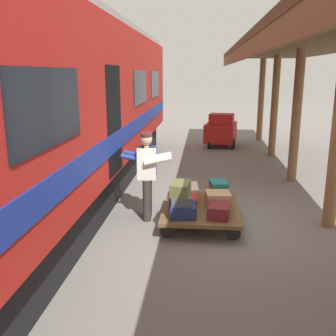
% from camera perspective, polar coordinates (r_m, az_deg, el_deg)
% --- Properties ---
extents(ground_plane, '(60.00, 60.00, 0.00)m').
position_cam_1_polar(ground_plane, '(7.57, 9.06, -8.04)').
color(ground_plane, slate).
extents(train_car, '(3.02, 17.22, 4.00)m').
position_cam_1_polar(train_car, '(7.72, -18.98, 7.61)').
color(train_car, '#B21E19').
rests_on(train_car, ground_plane).
extents(luggage_cart, '(1.44, 1.83, 0.32)m').
position_cam_1_polar(luggage_cart, '(7.41, 4.86, -6.10)').
color(luggage_cart, brown).
rests_on(luggage_cart, ground_plane).
extents(suitcase_cream_canvas, '(0.56, 0.67, 0.27)m').
position_cam_1_polar(suitcase_cream_canvas, '(7.84, 2.56, -3.55)').
color(suitcase_cream_canvas, beige).
rests_on(suitcase_cream_canvas, luggage_cart).
extents(suitcase_maroon_trunk, '(0.43, 0.53, 0.23)m').
position_cam_1_polar(suitcase_maroon_trunk, '(6.89, 7.55, -6.34)').
color(suitcase_maroon_trunk, maroon).
rests_on(suitcase_maroon_trunk, luggage_cart).
extents(suitcase_brown_leather, '(0.47, 0.53, 0.22)m').
position_cam_1_polar(suitcase_brown_leather, '(7.85, 7.29, -3.82)').
color(suitcase_brown_leather, brown).
rests_on(suitcase_brown_leather, luggage_cart).
extents(suitcase_navy_fabric, '(0.51, 0.58, 0.23)m').
position_cam_1_polar(suitcase_navy_fabric, '(6.89, 2.15, -6.23)').
color(suitcase_navy_fabric, navy).
rests_on(suitcase_navy_fabric, luggage_cart).
extents(suitcase_tan_vintage, '(0.50, 0.50, 0.30)m').
position_cam_1_polar(suitcase_tan_vintage, '(7.35, 7.42, -4.73)').
color(suitcase_tan_vintage, tan).
rests_on(suitcase_tan_vintage, luggage_cart).
extents(suitcase_red_plastic, '(0.48, 0.61, 0.21)m').
position_cam_1_polar(suitcase_red_plastic, '(7.37, 2.37, -4.94)').
color(suitcase_red_plastic, '#AD231E').
rests_on(suitcase_red_plastic, luggage_cart).
extents(suitcase_teal_softside, '(0.40, 0.53, 0.15)m').
position_cam_1_polar(suitcase_teal_softside, '(7.83, 7.50, -2.46)').
color(suitcase_teal_softside, '#1E666B').
rests_on(suitcase_teal_softside, suitcase_brown_leather).
extents(suitcase_slate_roller, '(0.40, 0.50, 0.16)m').
position_cam_1_polar(suitcase_slate_roller, '(6.86, 1.89, -4.63)').
color(suitcase_slate_roller, '#4C515B').
rests_on(suitcase_slate_roller, suitcase_navy_fabric).
extents(suitcase_olive_duffel, '(0.36, 0.57, 0.22)m').
position_cam_1_polar(suitcase_olive_duffel, '(6.82, 1.85, -3.05)').
color(suitcase_olive_duffel, brown).
rests_on(suitcase_olive_duffel, suitcase_slate_roller).
extents(porter_in_overalls, '(0.67, 0.43, 1.70)m').
position_cam_1_polar(porter_in_overalls, '(7.56, -3.28, -0.54)').
color(porter_in_overalls, navy).
rests_on(porter_in_overalls, ground_plane).
extents(porter_by_door, '(0.69, 0.47, 1.70)m').
position_cam_1_polar(porter_by_door, '(7.40, -3.02, -0.84)').
color(porter_by_door, '#332D28').
rests_on(porter_by_door, ground_plane).
extents(baggage_tug, '(1.37, 1.86, 1.30)m').
position_cam_1_polar(baggage_tug, '(15.24, 7.85, 5.57)').
color(baggage_tug, '#B21E19').
rests_on(baggage_tug, ground_plane).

